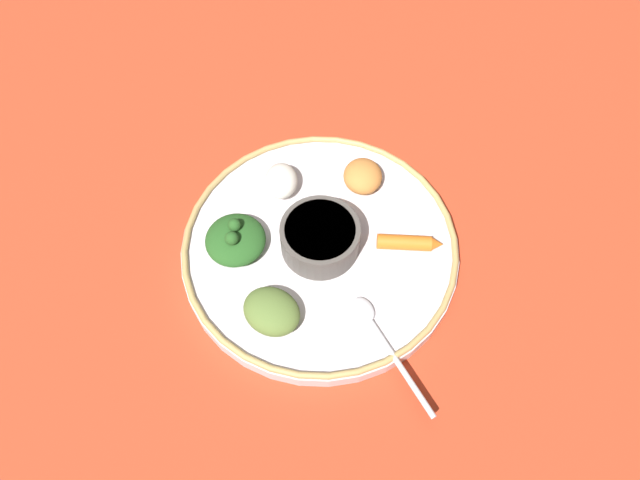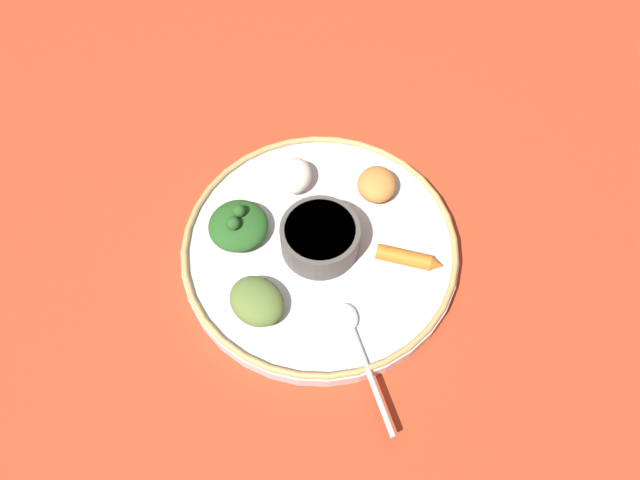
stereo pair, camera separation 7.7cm
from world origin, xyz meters
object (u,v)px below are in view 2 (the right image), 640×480
object	(u,v)px
spoon	(358,345)
greens_pile	(238,225)
carrot_near_spoon	(408,258)
center_bowl	(320,237)

from	to	relation	value
spoon	greens_pile	world-z (taller)	greens_pile
greens_pile	carrot_near_spoon	world-z (taller)	greens_pile
spoon	carrot_near_spoon	bearing A→B (deg)	0.25
center_bowl	spoon	distance (m)	0.14
center_bowl	spoon	world-z (taller)	center_bowl
center_bowl	carrot_near_spoon	size ratio (longest dim) A/B	1.16
greens_pile	carrot_near_spoon	xyz separation A→B (m)	(0.07, -0.20, -0.01)
center_bowl	spoon	bearing A→B (deg)	-131.01
spoon	carrot_near_spoon	xyz separation A→B (m)	(0.13, 0.00, 0.01)
center_bowl	carrot_near_spoon	xyz separation A→B (m)	(0.04, -0.10, -0.01)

